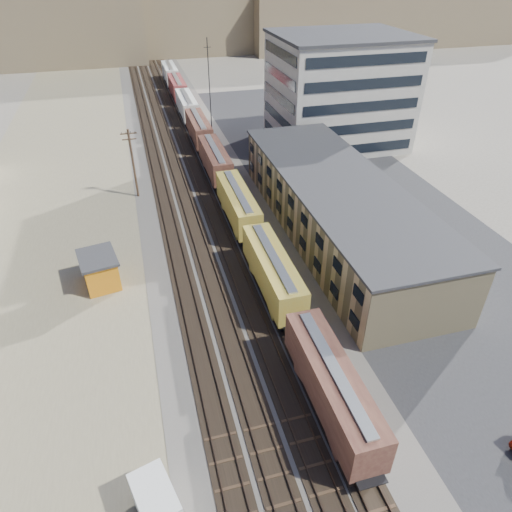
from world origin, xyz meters
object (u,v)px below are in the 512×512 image
object	(u,v)px
parked_car_blue	(366,181)
freight_train	(206,143)
utility_pole_north	(133,162)
maintenance_shed	(100,270)

from	to	relation	value
parked_car_blue	freight_train	bearing A→B (deg)	77.00
freight_train	utility_pole_north	xyz separation A→B (m)	(-12.30, -11.44, 2.50)
utility_pole_north	maintenance_shed	bearing A→B (deg)	-103.81
freight_train	maintenance_shed	xyz separation A→B (m)	(-17.27, -31.65, -0.98)
freight_train	utility_pole_north	world-z (taller)	utility_pole_north
maintenance_shed	parked_car_blue	distance (m)	41.21
maintenance_shed	utility_pole_north	bearing A→B (deg)	76.19
utility_pole_north	maintenance_shed	world-z (taller)	utility_pole_north
freight_train	parked_car_blue	xyz separation A→B (m)	(21.29, -17.12, -1.99)
maintenance_shed	freight_train	bearing A→B (deg)	61.38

